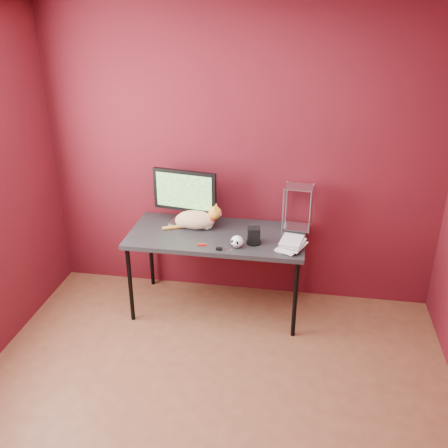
% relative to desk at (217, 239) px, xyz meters
% --- Properties ---
extents(room, '(3.52, 3.52, 2.61)m').
position_rel_desk_xyz_m(room, '(0.15, -1.37, 0.75)').
color(room, brown).
rests_on(room, ground).
extents(desk, '(1.50, 0.70, 0.75)m').
position_rel_desk_xyz_m(desk, '(0.00, 0.00, 0.00)').
color(desk, black).
rests_on(desk, ground).
extents(monitor, '(0.57, 0.22, 0.50)m').
position_rel_desk_xyz_m(monitor, '(-0.31, 0.16, 0.33)').
color(monitor, '#AAAAAF').
rests_on(monitor, desk).
extents(cat, '(0.51, 0.19, 0.24)m').
position_rel_desk_xyz_m(cat, '(-0.20, 0.08, 0.13)').
color(cat, '#C86D2A').
rests_on(cat, desk).
extents(skull_mug, '(0.10, 0.11, 0.10)m').
position_rel_desk_xyz_m(skull_mug, '(0.21, -0.22, 0.10)').
color(skull_mug, white).
rests_on(skull_mug, desk).
extents(speaker, '(0.12, 0.12, 0.14)m').
position_rel_desk_xyz_m(speaker, '(0.33, -0.13, 0.12)').
color(speaker, black).
rests_on(speaker, desk).
extents(book_stack, '(0.25, 0.28, 0.90)m').
position_rel_desk_xyz_m(book_stack, '(0.57, -0.13, 0.50)').
color(book_stack, beige).
rests_on(book_stack, desk).
extents(wire_rack, '(0.24, 0.21, 0.39)m').
position_rel_desk_xyz_m(wire_rack, '(0.67, 0.23, 0.25)').
color(wire_rack, '#AAAAAF').
rests_on(wire_rack, desk).
extents(pocket_knife, '(0.08, 0.03, 0.01)m').
position_rel_desk_xyz_m(pocket_knife, '(-0.08, -0.23, 0.06)').
color(pocket_knife, '#AD0F0D').
rests_on(pocket_knife, desk).
extents(black_gadget, '(0.05, 0.03, 0.02)m').
position_rel_desk_xyz_m(black_gadget, '(0.07, -0.29, 0.06)').
color(black_gadget, black).
rests_on(black_gadget, desk).
extents(washer, '(0.05, 0.05, 0.00)m').
position_rel_desk_xyz_m(washer, '(0.15, -0.27, 0.05)').
color(washer, '#AAAAAF').
rests_on(washer, desk).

